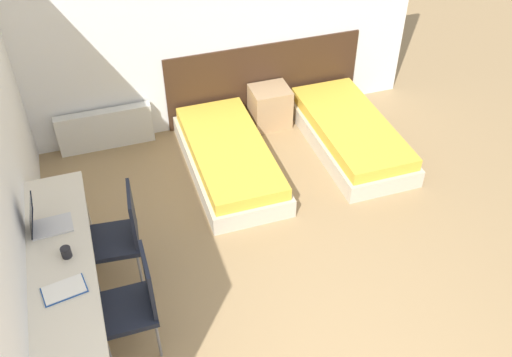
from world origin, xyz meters
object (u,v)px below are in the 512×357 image
object	(u,v)px
chair_near_notebook	(134,301)
bed_near_window	(229,158)
laptop	(45,222)
chair_near_laptop	(120,233)
bed_near_door	(350,134)
nightstand	(270,106)

from	to	relation	value
chair_near_notebook	bed_near_window	bearing A→B (deg)	55.26
laptop	chair_near_notebook	bearing A→B (deg)	-55.79
chair_near_laptop	chair_near_notebook	distance (m)	0.77
bed_near_door	chair_near_laptop	world-z (taller)	chair_near_laptop
bed_near_window	chair_near_notebook	distance (m)	2.35
chair_near_laptop	laptop	xyz separation A→B (m)	(-0.56, -0.02, 0.32)
bed_near_window	nightstand	world-z (taller)	nightstand
bed_near_door	nightstand	xyz separation A→B (m)	(-0.74, 0.74, 0.08)
nightstand	chair_near_laptop	size ratio (longest dim) A/B	0.52
bed_near_door	nightstand	distance (m)	1.05
nightstand	chair_near_notebook	world-z (taller)	chair_near_notebook
chair_near_laptop	nightstand	bearing A→B (deg)	48.05
bed_near_window	chair_near_notebook	size ratio (longest dim) A/B	1.95
chair_near_notebook	chair_near_laptop	bearing A→B (deg)	89.79
bed_near_window	laptop	world-z (taller)	laptop
chair_near_notebook	laptop	world-z (taller)	laptop
bed_near_window	bed_near_door	distance (m)	1.49
nightstand	chair_near_notebook	distance (m)	3.38
bed_near_door	chair_near_laptop	distance (m)	3.05
bed_near_window	chair_near_laptop	bearing A→B (deg)	-139.06
nightstand	chair_near_notebook	size ratio (longest dim) A/B	0.52
nightstand	laptop	bearing A→B (deg)	-144.01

